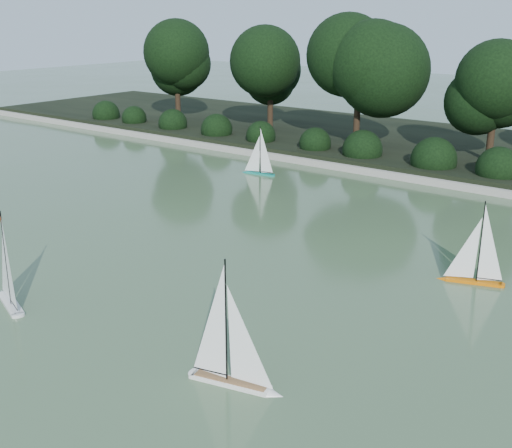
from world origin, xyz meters
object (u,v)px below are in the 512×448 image
object	(u,v)px
sailboat_white_b	(237,366)
sailboat_orange	(469,269)
sailboat_teal	(257,166)
sailboat_white_a	(7,288)

from	to	relation	value
sailboat_white_b	sailboat_orange	bearing A→B (deg)	77.23
sailboat_white_b	sailboat_teal	bearing A→B (deg)	126.20
sailboat_orange	sailboat_white_a	bearing A→B (deg)	-136.24
sailboat_white_a	sailboat_white_b	bearing A→B (deg)	4.73
sailboat_white_b	sailboat_white_a	bearing A→B (deg)	-175.27
sailboat_white_a	sailboat_orange	world-z (taller)	sailboat_white_a
sailboat_white_a	sailboat_teal	xyz separation A→B (m)	(-2.05, 9.03, -0.03)
sailboat_orange	sailboat_teal	world-z (taller)	sailboat_orange
sailboat_white_a	sailboat_orange	size ratio (longest dim) A/B	1.08
sailboat_teal	sailboat_orange	bearing A→B (deg)	-27.50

